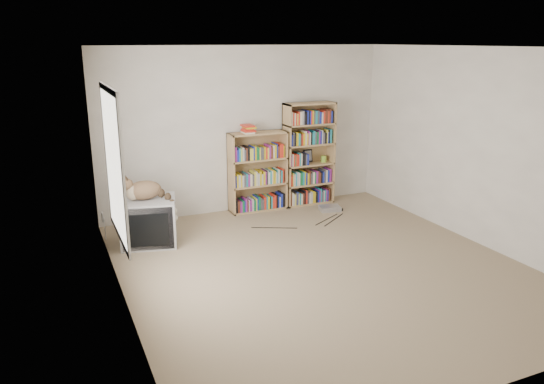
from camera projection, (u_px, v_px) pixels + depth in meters
name	position (u px, v px, depth m)	size (l,w,h in m)	color
floor	(323.00, 267.00, 6.22)	(4.50, 5.00, 0.01)	gray
wall_back	(245.00, 130.00, 8.07)	(4.50, 0.02, 2.50)	silver
wall_front	(502.00, 238.00, 3.68)	(4.50, 0.02, 2.50)	silver
wall_left	(117.00, 185.00, 5.01)	(0.02, 5.00, 2.50)	silver
wall_right	(480.00, 148.00, 6.75)	(0.02, 5.00, 2.50)	silver
ceiling	(329.00, 47.00, 5.53)	(4.50, 5.00, 0.02)	white
window	(114.00, 165.00, 5.14)	(0.02, 1.22, 1.52)	white
crt_tv	(149.00, 221.00, 6.90)	(0.82, 0.77, 0.60)	#A4A4A7
cat	(148.00, 193.00, 6.76)	(0.66, 0.48, 0.53)	#392517
bookcase_tall	(308.00, 156.00, 8.47)	(0.82, 0.30, 1.63)	#A78753
bookcase_short	(257.00, 175.00, 8.20)	(0.89, 0.30, 1.23)	#A78753
book_stack	(248.00, 129.00, 7.90)	(0.18, 0.23, 0.13)	red
green_mug	(323.00, 159.00, 8.58)	(0.09, 0.09, 0.10)	#88BC35
framed_print	(308.00, 156.00, 8.56)	(0.15, 0.01, 0.20)	black
dvd_player	(330.00, 208.00, 8.28)	(0.31, 0.22, 0.07)	#B6B6BB
wall_outlet	(102.00, 217.00, 6.98)	(0.01, 0.08, 0.13)	silver
floor_cables	(303.00, 229.00, 7.48)	(1.20, 0.70, 0.01)	black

